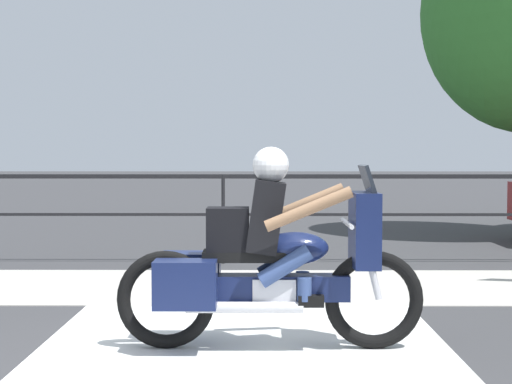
# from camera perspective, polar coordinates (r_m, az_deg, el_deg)

# --- Properties ---
(ground_plane) EXTENTS (120.00, 120.00, 0.00)m
(ground_plane) POSITION_cam_1_polar(r_m,az_deg,el_deg) (5.92, -4.93, -12.42)
(ground_plane) COLOR #38383A
(sidewalk_band) EXTENTS (44.00, 2.40, 0.01)m
(sidewalk_band) POSITION_cam_1_polar(r_m,az_deg,el_deg) (9.24, -2.97, -6.83)
(sidewalk_band) COLOR #B7B2A8
(sidewalk_band) RESTS_ON ground
(crosswalk_band) EXTENTS (3.30, 6.00, 0.01)m
(crosswalk_band) POSITION_cam_1_polar(r_m,az_deg,el_deg) (5.71, -1.01, -12.97)
(crosswalk_band) COLOR silver
(crosswalk_band) RESTS_ON ground
(fence_railing) EXTENTS (36.00, 0.05, 1.26)m
(fence_railing) POSITION_cam_1_polar(r_m,az_deg,el_deg) (11.01, -2.40, -0.11)
(fence_railing) COLOR black
(fence_railing) RESTS_ON ground
(motorcycle) EXTENTS (2.44, 0.76, 1.61)m
(motorcycle) POSITION_cam_1_polar(r_m,az_deg,el_deg) (6.23, 0.82, -5.01)
(motorcycle) COLOR black
(motorcycle) RESTS_ON ground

